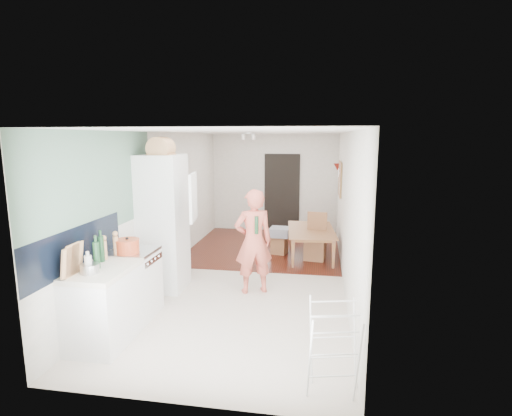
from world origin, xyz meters
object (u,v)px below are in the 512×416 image
(dining_table, at_px, (312,245))
(stool, at_px, (279,245))
(dining_chair, at_px, (315,237))
(person, at_px, (253,232))
(drying_rack, at_px, (333,350))

(dining_table, distance_m, stool, 0.69)
(dining_chair, distance_m, stool, 0.84)
(stool, bearing_deg, dining_chair, -21.41)
(person, height_order, drying_rack, person)
(person, distance_m, dining_chair, 2.13)
(dining_table, xyz_separation_m, drying_rack, (0.30, -4.40, 0.19))
(dining_table, bearing_deg, drying_rack, 178.90)
(drying_rack, bearing_deg, dining_chair, 80.60)
(stool, relative_size, drying_rack, 0.45)
(person, height_order, stool, person)
(drying_rack, bearing_deg, person, 103.59)
(person, height_order, dining_chair, person)
(person, height_order, dining_table, person)
(dining_table, relative_size, drying_rack, 1.59)
(person, distance_m, stool, 2.28)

